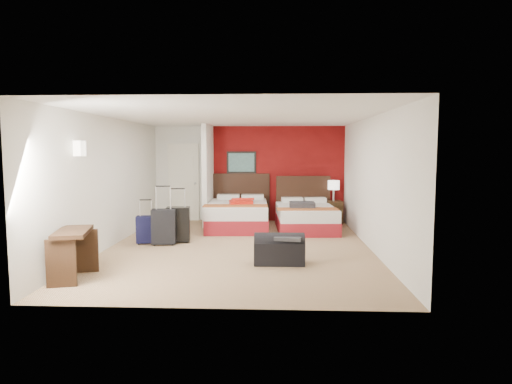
# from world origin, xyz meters

# --- Properties ---
(ground) EXTENTS (6.50, 6.50, 0.00)m
(ground) POSITION_xyz_m (0.00, 0.00, 0.00)
(ground) COLOR tan
(ground) RESTS_ON ground
(room_walls) EXTENTS (5.02, 6.52, 2.50)m
(room_walls) POSITION_xyz_m (-1.40, 1.42, 1.26)
(room_walls) COLOR white
(room_walls) RESTS_ON ground
(red_accent_panel) EXTENTS (3.50, 0.04, 2.50)m
(red_accent_panel) POSITION_xyz_m (0.75, 3.23, 1.25)
(red_accent_panel) COLOR maroon
(red_accent_panel) RESTS_ON ground
(partition_wall) EXTENTS (0.12, 1.20, 2.50)m
(partition_wall) POSITION_xyz_m (-1.00, 2.61, 1.25)
(partition_wall) COLOR silver
(partition_wall) RESTS_ON ground
(entry_door) EXTENTS (0.82, 0.06, 2.05)m
(entry_door) POSITION_xyz_m (-1.75, 3.20, 1.02)
(entry_door) COLOR silver
(entry_door) RESTS_ON ground
(bed_left) EXTENTS (1.52, 2.10, 0.61)m
(bed_left) POSITION_xyz_m (-0.20, 2.08, 0.31)
(bed_left) COLOR white
(bed_left) RESTS_ON ground
(bed_right) EXTENTS (1.43, 1.96, 0.57)m
(bed_right) POSITION_xyz_m (1.41, 1.90, 0.28)
(bed_right) COLOR white
(bed_right) RESTS_ON ground
(red_suitcase_open) EXTENTS (0.67, 0.83, 0.09)m
(red_suitcase_open) POSITION_xyz_m (-0.10, 1.98, 0.66)
(red_suitcase_open) COLOR #B71B0F
(red_suitcase_open) RESTS_ON bed_left
(jacket_bundle) EXTENTS (0.57, 0.46, 0.13)m
(jacket_bundle) POSITION_xyz_m (1.31, 1.60, 0.63)
(jacket_bundle) COLOR #333237
(jacket_bundle) RESTS_ON bed_right
(nightstand) EXTENTS (0.45, 0.45, 0.59)m
(nightstand) POSITION_xyz_m (2.17, 2.78, 0.30)
(nightstand) COLOR #322010
(nightstand) RESTS_ON ground
(table_lamp) EXTENTS (0.35, 0.35, 0.52)m
(table_lamp) POSITION_xyz_m (2.17, 2.78, 0.85)
(table_lamp) COLOR silver
(table_lamp) RESTS_ON nightstand
(suitcase_black) EXTENTS (0.50, 0.35, 0.69)m
(suitcase_black) POSITION_xyz_m (-1.27, 0.41, 0.35)
(suitcase_black) COLOR black
(suitcase_black) RESTS_ON ground
(suitcase_charcoal) EXTENTS (0.50, 0.35, 0.68)m
(suitcase_charcoal) POSITION_xyz_m (-1.51, 0.17, 0.34)
(suitcase_charcoal) COLOR black
(suitcase_charcoal) RESTS_ON ground
(suitcase_navy) EXTENTS (0.41, 0.29, 0.53)m
(suitcase_navy) POSITION_xyz_m (-1.88, 0.24, 0.27)
(suitcase_navy) COLOR black
(suitcase_navy) RESTS_ON ground
(duffel_bag) EXTENTS (0.83, 0.45, 0.42)m
(duffel_bag) POSITION_xyz_m (0.77, -1.16, 0.21)
(duffel_bag) COLOR black
(duffel_bag) RESTS_ON ground
(jacket_draped) EXTENTS (0.49, 0.43, 0.06)m
(jacket_draped) POSITION_xyz_m (0.92, -1.21, 0.45)
(jacket_draped) COLOR #323337
(jacket_draped) RESTS_ON duffel_bag
(desk) EXTENTS (0.63, 0.95, 0.73)m
(desk) POSITION_xyz_m (-2.22, -2.17, 0.36)
(desk) COLOR black
(desk) RESTS_ON ground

